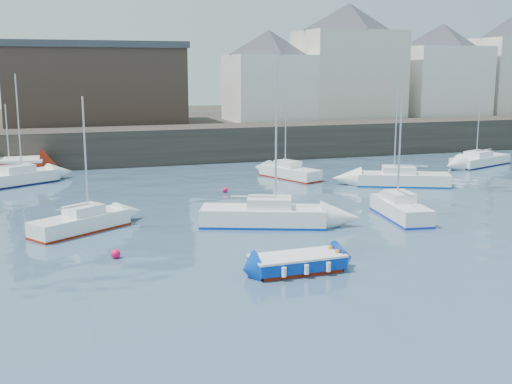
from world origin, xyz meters
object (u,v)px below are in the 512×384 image
object	(u,v)px
sailboat_f	(290,172)
sailboat_d	(402,179)
sailboat_b	(264,215)
sailboat_h	(15,178)
buoy_mid	(413,213)
buoy_far	(225,192)
buoy_near	(116,258)
blue_dinghy	(297,262)
sailboat_a	(81,222)
sailboat_c	(401,209)
sailboat_g	(480,160)

from	to	relation	value
sailboat_f	sailboat_d	bearing A→B (deg)	-39.19
sailboat_b	sailboat_f	xyz separation A→B (m)	(6.47, 13.09, -0.07)
sailboat_d	sailboat_h	distance (m)	27.02
sailboat_d	buoy_mid	xyz separation A→B (m)	(-3.82, -7.63, -0.49)
buoy_mid	buoy_far	world-z (taller)	buoy_mid
buoy_near	buoy_far	distance (m)	15.38
buoy_mid	blue_dinghy	bearing A→B (deg)	-142.21
sailboat_b	buoy_mid	distance (m)	9.05
sailboat_a	buoy_mid	bearing A→B (deg)	-4.56
sailboat_c	sailboat_g	xyz separation A→B (m)	(16.30, 14.81, -0.07)
sailboat_h	buoy_near	distance (m)	20.56
sailboat_d	sailboat_g	size ratio (longest dim) A/B	1.03
sailboat_f	buoy_near	world-z (taller)	sailboat_f
buoy_near	blue_dinghy	bearing A→B (deg)	-31.94
sailboat_c	sailboat_d	size ratio (longest dim) A/B	0.83
sailboat_c	sailboat_d	world-z (taller)	sailboat_d
sailboat_c	sailboat_b	bearing A→B (deg)	174.43
sailboat_a	buoy_mid	distance (m)	18.20
sailboat_c	buoy_near	size ratio (longest dim) A/B	16.38
sailboat_c	buoy_near	bearing A→B (deg)	-169.94
buoy_far	sailboat_c	bearing A→B (deg)	-54.82
blue_dinghy	sailboat_h	distance (m)	26.80
buoy_mid	buoy_far	bearing A→B (deg)	133.17
buoy_mid	sailboat_c	bearing A→B (deg)	-145.40
blue_dinghy	sailboat_h	bearing A→B (deg)	115.52
sailboat_a	sailboat_f	world-z (taller)	sailboat_a
sailboat_d	sailboat_h	world-z (taller)	sailboat_d
sailboat_c	sailboat_h	size ratio (longest dim) A/B	0.88
sailboat_h	sailboat_g	bearing A→B (deg)	-3.77
sailboat_a	buoy_mid	xyz separation A→B (m)	(18.14, -1.45, -0.47)
sailboat_g	sailboat_c	bearing A→B (deg)	-137.75
sailboat_h	sailboat_b	bearing A→B (deg)	-52.26
sailboat_d	buoy_far	size ratio (longest dim) A/B	22.09
sailboat_c	sailboat_g	size ratio (longest dim) A/B	0.85
sailboat_f	buoy_near	size ratio (longest dim) A/B	16.26
buoy_near	sailboat_f	bearing A→B (deg)	49.02
sailboat_d	sailboat_f	world-z (taller)	sailboat_d
sailboat_c	sailboat_d	distance (m)	10.09
buoy_near	sailboat_b	bearing A→B (deg)	23.78
sailboat_a	buoy_near	world-z (taller)	sailboat_a
sailboat_b	sailboat_d	world-z (taller)	sailboat_b
sailboat_a	sailboat_d	distance (m)	22.81
sailboat_f	buoy_near	xyz separation A→B (m)	(-14.41, -16.59, -0.47)
sailboat_a	sailboat_g	size ratio (longest dim) A/B	0.85
sailboat_a	sailboat_h	distance (m)	15.24
sailboat_b	buoy_far	size ratio (longest dim) A/B	22.73
sailboat_c	sailboat_h	world-z (taller)	sailboat_h
buoy_far	blue_dinghy	bearing A→B (deg)	-95.68
sailboat_a	sailboat_c	world-z (taller)	sailboat_c
sailboat_h	buoy_far	xyz separation A→B (m)	(13.24, -7.12, -0.50)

